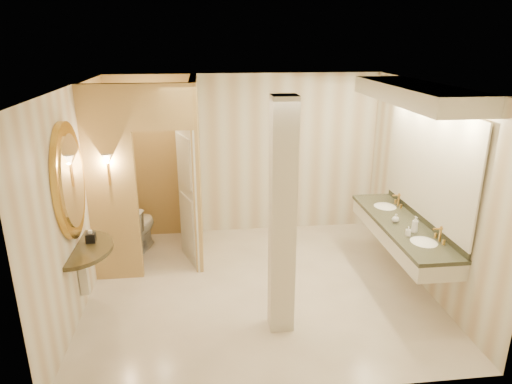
# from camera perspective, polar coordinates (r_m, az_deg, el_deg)

# --- Properties ---
(floor) EXTENTS (4.50, 4.50, 0.00)m
(floor) POSITION_cam_1_polar(r_m,az_deg,el_deg) (6.38, 0.36, -11.76)
(floor) COLOR silver
(floor) RESTS_ON ground
(ceiling) EXTENTS (4.50, 4.50, 0.00)m
(ceiling) POSITION_cam_1_polar(r_m,az_deg,el_deg) (5.52, 0.42, 13.13)
(ceiling) COLOR white
(ceiling) RESTS_ON wall_back
(wall_back) EXTENTS (4.50, 0.02, 2.70)m
(wall_back) POSITION_cam_1_polar(r_m,az_deg,el_deg) (7.72, -1.42, 4.60)
(wall_back) COLOR beige
(wall_back) RESTS_ON floor
(wall_front) EXTENTS (4.50, 0.02, 2.70)m
(wall_front) POSITION_cam_1_polar(r_m,az_deg,el_deg) (4.00, 3.92, -9.58)
(wall_front) COLOR beige
(wall_front) RESTS_ON floor
(wall_left) EXTENTS (0.02, 4.00, 2.70)m
(wall_left) POSITION_cam_1_polar(r_m,az_deg,el_deg) (5.99, -21.52, -1.02)
(wall_left) COLOR beige
(wall_left) RESTS_ON floor
(wall_right) EXTENTS (0.02, 4.00, 2.70)m
(wall_right) POSITION_cam_1_polar(r_m,az_deg,el_deg) (6.47, 20.57, 0.54)
(wall_right) COLOR beige
(wall_right) RESTS_ON floor
(toilet_closet) EXTENTS (1.50, 1.55, 2.70)m
(toilet_closet) POSITION_cam_1_polar(r_m,az_deg,el_deg) (6.70, -10.18, 2.40)
(toilet_closet) COLOR tan
(toilet_closet) RESTS_ON floor
(wall_sconce) EXTENTS (0.14, 0.14, 0.42)m
(wall_sconce) POSITION_cam_1_polar(r_m,az_deg,el_deg) (6.20, -18.09, 3.74)
(wall_sconce) COLOR #C18E3D
(wall_sconce) RESTS_ON toilet_closet
(vanity) EXTENTS (0.75, 2.49, 2.09)m
(vanity) POSITION_cam_1_polar(r_m,az_deg,el_deg) (6.25, 18.78, 2.78)
(vanity) COLOR beige
(vanity) RESTS_ON floor
(console_shelf) EXTENTS (1.05, 1.05, 1.97)m
(console_shelf) POSITION_cam_1_polar(r_m,az_deg,el_deg) (5.69, -21.92, -2.13)
(console_shelf) COLOR black
(console_shelf) RESTS_ON floor
(pillar) EXTENTS (0.27, 0.27, 2.70)m
(pillar) POSITION_cam_1_polar(r_m,az_deg,el_deg) (5.00, 3.32, -3.52)
(pillar) COLOR beige
(pillar) RESTS_ON floor
(tissue_box) EXTENTS (0.12, 0.12, 0.11)m
(tissue_box) POSITION_cam_1_polar(r_m,az_deg,el_deg) (5.93, -19.95, -5.39)
(tissue_box) COLOR black
(tissue_box) RESTS_ON console_shelf
(toilet) EXTENTS (0.64, 0.88, 0.81)m
(toilet) POSITION_cam_1_polar(r_m,az_deg,el_deg) (7.47, -14.61, -4.17)
(toilet) COLOR white
(toilet) RESTS_ON floor
(soap_bottle_a) EXTENTS (0.07, 0.07, 0.12)m
(soap_bottle_a) POSITION_cam_1_polar(r_m,az_deg,el_deg) (6.05, 18.49, -4.68)
(soap_bottle_a) COLOR beige
(soap_bottle_a) RESTS_ON vanity
(soap_bottle_b) EXTENTS (0.12, 0.12, 0.12)m
(soap_bottle_b) POSITION_cam_1_polar(r_m,az_deg,el_deg) (6.43, 17.06, -3.14)
(soap_bottle_b) COLOR silver
(soap_bottle_b) RESTS_ON vanity
(soap_bottle_c) EXTENTS (0.10, 0.10, 0.22)m
(soap_bottle_c) POSITION_cam_1_polar(r_m,az_deg,el_deg) (6.16, 19.26, -3.84)
(soap_bottle_c) COLOR #C6B28C
(soap_bottle_c) RESTS_ON vanity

